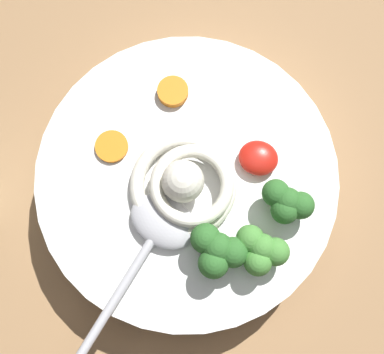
% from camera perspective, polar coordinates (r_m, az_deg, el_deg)
% --- Properties ---
extents(table_slab, '(1.28, 1.28, 0.03)m').
position_cam_1_polar(table_slab, '(0.51, -0.87, -2.76)').
color(table_slab, '#936D47').
rests_on(table_slab, ground).
extents(soup_bowl, '(0.27, 0.27, 0.06)m').
position_cam_1_polar(soup_bowl, '(0.47, 0.00, -0.73)').
color(soup_bowl, white).
rests_on(soup_bowl, table_slab).
extents(noodle_pile, '(0.10, 0.10, 0.04)m').
position_cam_1_polar(noodle_pile, '(0.43, -0.55, -0.70)').
color(noodle_pile, silver).
rests_on(noodle_pile, soup_bowl).
extents(soup_spoon, '(0.08, 0.17, 0.02)m').
position_cam_1_polar(soup_spoon, '(0.43, -4.34, -6.75)').
color(soup_spoon, '#B7B7BC').
rests_on(soup_spoon, soup_bowl).
extents(chili_sauce_dollop, '(0.04, 0.03, 0.02)m').
position_cam_1_polar(chili_sauce_dollop, '(0.44, 7.71, 2.20)').
color(chili_sauce_dollop, red).
rests_on(chili_sauce_dollop, soup_bowl).
extents(broccoli_floret_beside_noodles, '(0.05, 0.04, 0.04)m').
position_cam_1_polar(broccoli_floret_beside_noodles, '(0.42, 10.91, -3.05)').
color(broccoli_floret_beside_noodles, '#7A9E60').
rests_on(broccoli_floret_beside_noodles, soup_bowl).
extents(broccoli_floret_far, '(0.05, 0.04, 0.04)m').
position_cam_1_polar(broccoli_floret_far, '(0.41, 8.02, -8.37)').
color(broccoli_floret_far, '#7A9E60').
rests_on(broccoli_floret_far, soup_bowl).
extents(broccoli_floret_rear, '(0.05, 0.04, 0.04)m').
position_cam_1_polar(broccoli_floret_rear, '(0.41, 2.96, -8.49)').
color(broccoli_floret_rear, '#7A9E60').
rests_on(broccoli_floret_rear, soup_bowl).
extents(carrot_slice_extra_b, '(0.03, 0.03, 0.00)m').
position_cam_1_polar(carrot_slice_extra_b, '(0.45, -9.30, 3.51)').
color(carrot_slice_extra_b, orange).
rests_on(carrot_slice_extra_b, soup_bowl).
extents(carrot_slice_right, '(0.03, 0.03, 0.01)m').
position_cam_1_polar(carrot_slice_right, '(0.46, -2.23, 9.86)').
color(carrot_slice_right, orange).
rests_on(carrot_slice_right, soup_bowl).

